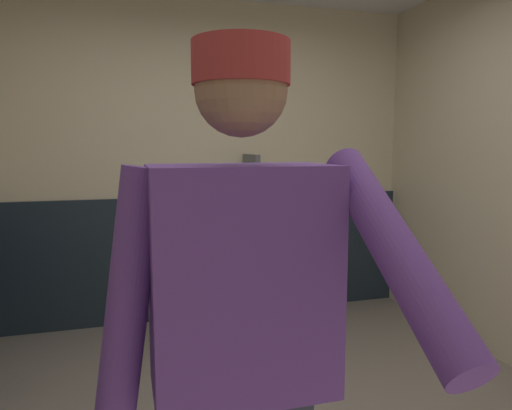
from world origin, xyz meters
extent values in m
cube|color=beige|center=(0.00, 2.03, 1.33)|extent=(4.15, 0.12, 2.65)
cube|color=#19232D|center=(0.00, 1.95, 0.52)|extent=(3.55, 0.03, 1.05)
cube|color=white|center=(-0.05, 1.94, 0.83)|extent=(0.40, 0.05, 0.65)
cube|color=white|center=(-0.05, 1.77, 0.78)|extent=(0.34, 0.30, 0.45)
cylinder|color=#B7BABF|center=(-0.05, 1.93, 1.12)|extent=(0.04, 0.04, 0.24)
cylinder|color=#B7BABF|center=(-0.05, 1.90, 0.28)|extent=(0.05, 0.05, 0.55)
cube|color=white|center=(0.70, 1.94, 0.83)|extent=(0.40, 0.05, 0.65)
cube|color=white|center=(0.70, 1.77, 0.78)|extent=(0.34, 0.30, 0.45)
cylinder|color=#B7BABF|center=(0.70, 1.93, 1.12)|extent=(0.04, 0.04, 0.24)
cylinder|color=#B7BABF|center=(0.70, 1.90, 0.28)|extent=(0.05, 0.05, 0.55)
cube|color=#4C4C51|center=(0.33, 1.74, 0.95)|extent=(0.04, 0.40, 0.90)
cube|color=#60388C|center=(-0.41, -0.87, 1.16)|extent=(0.41, 0.24, 0.53)
cylinder|color=#60388C|center=(-0.66, -0.87, 1.15)|extent=(0.17, 0.09, 0.56)
cylinder|color=#60388C|center=(-0.16, -1.09, 1.26)|extent=(0.09, 0.50, 0.39)
sphere|color=#8C664C|center=(-0.41, -0.87, 1.58)|extent=(0.21, 0.21, 0.21)
cylinder|color=maroon|center=(-0.41, -0.87, 1.64)|extent=(0.22, 0.22, 0.09)
cube|color=silver|center=(0.27, 1.93, 1.23)|extent=(0.10, 0.07, 0.18)
camera|label=1|loc=(-0.66, -1.87, 1.46)|focal=32.24mm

